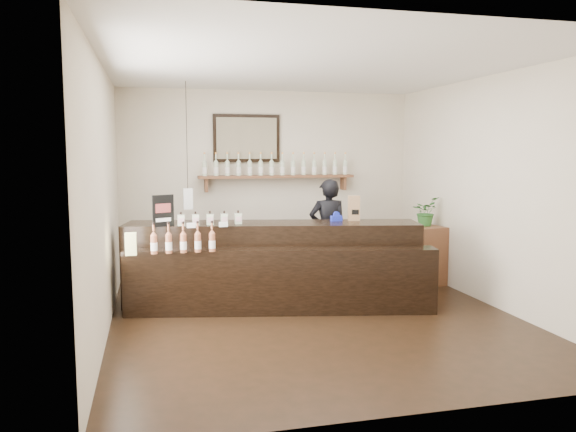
{
  "coord_description": "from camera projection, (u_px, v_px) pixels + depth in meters",
  "views": [
    {
      "loc": [
        -1.77,
        -6.02,
        1.88
      ],
      "look_at": [
        -0.13,
        0.7,
        1.08
      ],
      "focal_mm": 35.0,
      "sensor_mm": 36.0,
      "label": 1
    }
  ],
  "objects": [
    {
      "name": "ground",
      "position": [
        314.0,
        316.0,
        6.44
      ],
      "size": [
        5.0,
        5.0,
        0.0
      ],
      "primitive_type": "plane",
      "color": "black",
      "rests_on": "ground"
    },
    {
      "name": "side_cabinet",
      "position": [
        424.0,
        254.0,
        8.04
      ],
      "size": [
        0.5,
        0.63,
        0.83
      ],
      "color": "#56331D",
      "rests_on": "ground"
    },
    {
      "name": "shopkeeper",
      "position": [
        328.0,
        225.0,
        8.0
      ],
      "size": [
        0.65,
        0.45,
        1.69
      ],
      "primitive_type": "imported",
      "rotation": [
        0.0,
        0.0,
        3.06
      ],
      "color": "black",
      "rests_on": "ground"
    },
    {
      "name": "tape_dispenser",
      "position": [
        336.0,
        217.0,
        7.08
      ],
      "size": [
        0.15,
        0.07,
        0.12
      ],
      "color": "#1A29BA",
      "rests_on": "counter"
    },
    {
      "name": "promo_sign",
      "position": [
        163.0,
        211.0,
        6.55
      ],
      "size": [
        0.25,
        0.13,
        0.37
      ],
      "color": "black",
      "rests_on": "counter"
    },
    {
      "name": "counter",
      "position": [
        274.0,
        267.0,
        6.86
      ],
      "size": [
        3.66,
        1.67,
        1.18
      ],
      "color": "black",
      "rests_on": "ground"
    },
    {
      "name": "back_wall_decor",
      "position": [
        262.0,
        160.0,
        8.5
      ],
      "size": [
        2.66,
        0.96,
        1.69
      ],
      "color": "#56331D",
      "rests_on": "ground"
    },
    {
      "name": "room_shell",
      "position": [
        314.0,
        168.0,
        6.25
      ],
      "size": [
        5.0,
        5.0,
        5.0
      ],
      "color": "beige",
      "rests_on": "ground"
    },
    {
      "name": "potted_plant",
      "position": [
        425.0,
        212.0,
        7.97
      ],
      "size": [
        0.49,
        0.48,
        0.41
      ],
      "primitive_type": "imported",
      "rotation": [
        0.0,
        0.0,
        0.68
      ],
      "color": "#2D6A2A",
      "rests_on": "side_cabinet"
    },
    {
      "name": "paper_bag",
      "position": [
        354.0,
        208.0,
        7.12
      ],
      "size": [
        0.17,
        0.14,
        0.32
      ],
      "color": "#967148",
      "rests_on": "counter"
    }
  ]
}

